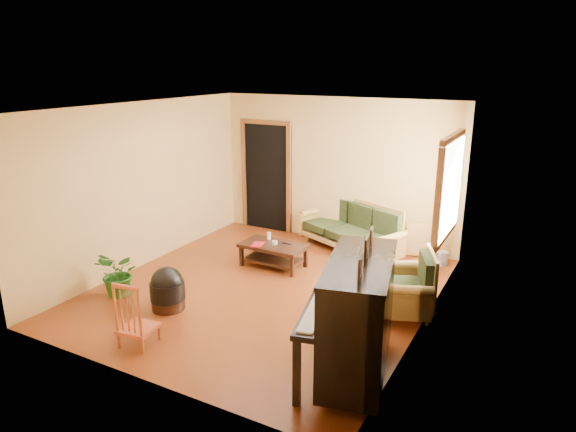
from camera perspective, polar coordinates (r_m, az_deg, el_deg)
The scene contains 16 objects.
floor at distance 7.53m, azimuth -2.46°, elevation -8.16°, with size 5.00×5.00×0.00m, color #58210B.
doorway at distance 9.94m, azimuth -2.43°, elevation 4.27°, with size 1.08×0.16×2.05m, color black.
window at distance 7.46m, azimuth 17.51°, elevation 3.03°, with size 0.12×1.36×1.46m, color white.
sofa at distance 8.96m, azimuth 6.91°, elevation -1.25°, with size 1.96×0.82×0.84m, color #A17A3B.
coffee_table at distance 8.27m, azimuth -1.62°, elevation -4.37°, with size 1.04×0.57×0.38m, color black.
armchair at distance 6.85m, azimuth 12.62°, elevation -7.23°, with size 0.83×0.87×0.87m, color #A17A3B.
piano at distance 5.37m, azimuth 7.78°, elevation -11.39°, with size 0.87×1.47×1.30m, color black.
footstool at distance 7.07m, azimuth -13.23°, elevation -8.37°, with size 0.46×0.46×0.44m, color black.
red_chair at distance 6.25m, azimuth -16.42°, elevation -10.25°, with size 0.38×0.41×0.81m, color #95361B.
leaning_frame at distance 8.94m, azimuth 14.46°, elevation -2.50°, with size 0.45×0.10×0.61m, color #B3863B.
ceramic_crock at distance 8.70m, azimuth 16.78°, elevation -4.54°, with size 0.18×0.18×0.23m, color #34499E.
potted_plant at distance 7.58m, azimuth -18.26°, elevation -6.10°, with size 0.61×0.53×0.67m, color #1D5017.
book at distance 8.18m, azimuth -3.98°, elevation -3.15°, with size 0.19×0.25×0.02m, color maroon.
candle at distance 8.41m, azimuth -2.13°, elevation -2.21°, with size 0.07×0.07×0.12m, color silver.
glass_jar at distance 8.18m, azimuth -1.48°, elevation -2.97°, with size 0.09×0.09×0.06m, color silver.
remote at distance 8.21m, azimuth -0.18°, elevation -3.05°, with size 0.16×0.04×0.02m, color black.
Camera 1 is at (3.52, -5.85, 3.17)m, focal length 32.00 mm.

